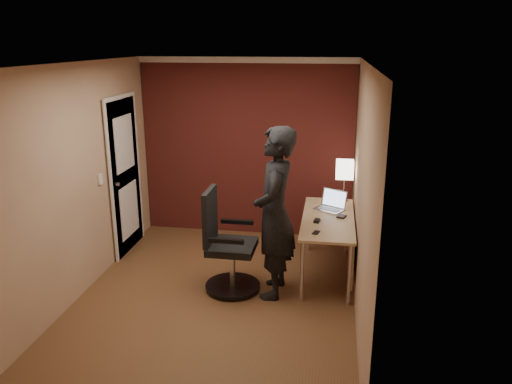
% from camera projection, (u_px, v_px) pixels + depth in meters
% --- Properties ---
extents(room, '(4.00, 4.00, 4.00)m').
position_uv_depth(room, '(221.00, 146.00, 6.64)').
color(room, brown).
rests_on(room, ground).
extents(desk, '(0.60, 1.50, 0.73)m').
position_uv_depth(desk, '(334.00, 228.00, 5.85)').
color(desk, tan).
rests_on(desk, ground).
extents(desk_lamp, '(0.22, 0.22, 0.54)m').
position_uv_depth(desk_lamp, '(345.00, 170.00, 6.28)').
color(desk_lamp, silver).
rests_on(desk_lamp, desk).
extents(laptop, '(0.42, 0.39, 0.23)m').
position_uv_depth(laptop, '(331.00, 204.00, 6.10)').
color(laptop, silver).
rests_on(laptop, desk).
extents(mouse, '(0.08, 0.11, 0.03)m').
position_uv_depth(mouse, '(317.00, 221.00, 5.67)').
color(mouse, black).
rests_on(mouse, desk).
extents(phone, '(0.09, 0.13, 0.01)m').
position_uv_depth(phone, '(316.00, 232.00, 5.35)').
color(phone, black).
rests_on(phone, desk).
extents(wallet, '(0.12, 0.13, 0.02)m').
position_uv_depth(wallet, '(341.00, 216.00, 5.82)').
color(wallet, black).
rests_on(wallet, desk).
extents(office_chair, '(0.62, 0.64, 1.14)m').
position_uv_depth(office_chair, '(226.00, 248.00, 5.54)').
color(office_chair, black).
rests_on(office_chair, ground).
extents(person, '(0.46, 0.69, 1.88)m').
position_uv_depth(person, '(275.00, 213.00, 5.33)').
color(person, black).
rests_on(person, ground).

